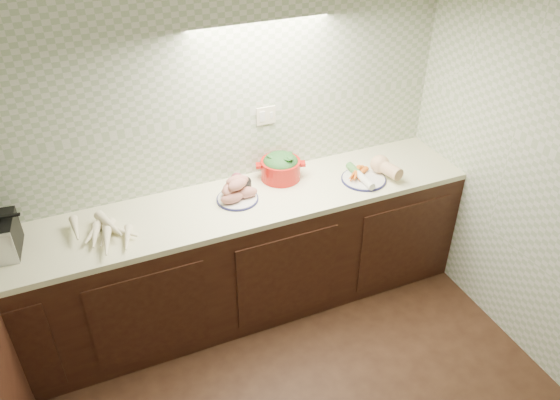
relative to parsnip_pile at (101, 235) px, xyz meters
name	(u,v)px	position (x,y,z in m)	size (l,w,h in m)	color
room	(311,268)	(0.62, -1.44, 0.69)	(3.60, 3.60, 2.60)	black
counter	(127,395)	(-0.06, -0.76, -0.49)	(3.60, 3.60, 0.90)	black
parsnip_pile	(101,235)	(0.00, 0.00, 0.00)	(0.37, 0.43, 0.08)	#FAE8C7
sweet_potato_plate	(236,191)	(0.86, 0.09, 0.03)	(0.27, 0.27, 0.16)	#161746
onion_bowl	(239,183)	(0.91, 0.20, 0.01)	(0.16, 0.16, 0.12)	black
dutch_oven	(281,166)	(1.22, 0.22, 0.06)	(0.34, 0.34, 0.19)	#B6140E
veg_plate	(371,170)	(1.79, -0.01, 0.02)	(0.37, 0.33, 0.14)	#161746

